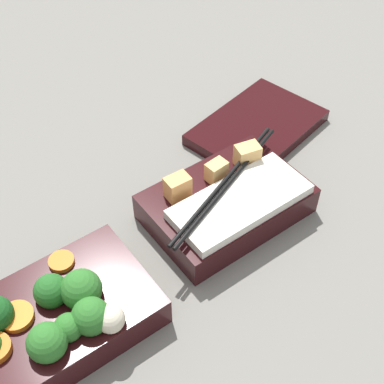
% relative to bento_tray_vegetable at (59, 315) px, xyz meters
% --- Properties ---
extents(ground_plane, '(3.00, 3.00, 0.00)m').
position_rel_bento_tray_vegetable_xyz_m(ground_plane, '(0.13, 0.02, -0.03)').
color(ground_plane, slate).
extents(bento_tray_vegetable, '(0.19, 0.13, 0.07)m').
position_rel_bento_tray_vegetable_xyz_m(bento_tray_vegetable, '(0.00, 0.00, 0.00)').
color(bento_tray_vegetable, black).
rests_on(bento_tray_vegetable, ground_plane).
extents(bento_tray_rice, '(0.22, 0.13, 0.07)m').
position_rel_bento_tray_vegetable_xyz_m(bento_tray_rice, '(0.23, 0.02, -0.00)').
color(bento_tray_rice, black).
rests_on(bento_tray_rice, ground_plane).
extents(bento_lid, '(0.21, 0.16, 0.02)m').
position_rel_bento_tray_vegetable_xyz_m(bento_lid, '(0.37, 0.12, -0.02)').
color(bento_lid, black).
rests_on(bento_lid, ground_plane).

